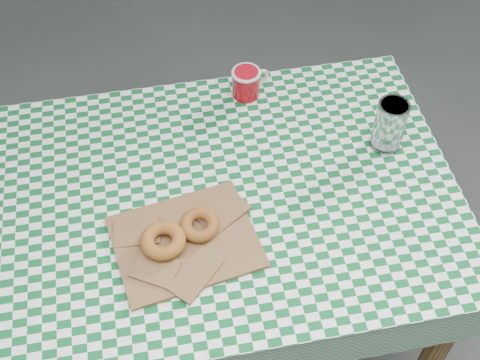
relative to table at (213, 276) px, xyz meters
name	(u,v)px	position (x,y,z in m)	size (l,w,h in m)	color
ground	(177,288)	(-0.13, 0.18, -0.38)	(60.00, 60.00, 0.00)	#4F4F4A
table	(213,276)	(0.00, 0.00, 0.00)	(1.20, 0.80, 0.75)	#4F2F1B
tablecloth	(208,197)	(0.00, 0.00, 0.38)	(1.22, 0.82, 0.01)	#0D5324
paper_bag	(185,241)	(-0.06, -0.13, 0.39)	(0.32, 0.25, 0.02)	brown
bagel_front	(163,241)	(-0.11, -0.14, 0.41)	(0.10, 0.10, 0.03)	brown
bagel_back	(199,225)	(-0.03, -0.10, 0.41)	(0.09, 0.09, 0.03)	brown
coffee_mug	(246,83)	(0.13, 0.34, 0.42)	(0.15, 0.15, 0.08)	maroon
drinking_glass	(389,125)	(0.47, 0.12, 0.45)	(0.08, 0.08, 0.14)	silver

